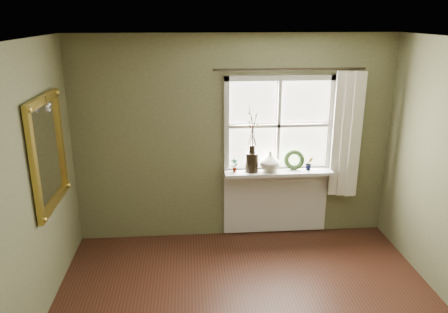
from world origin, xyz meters
name	(u,v)px	position (x,y,z in m)	size (l,w,h in m)	color
ceiling	(270,46)	(0.00, 0.00, 2.60)	(4.50, 4.50, 0.00)	silver
wall_back	(234,139)	(0.00, 2.30, 1.30)	(4.00, 0.10, 2.60)	#656743
window_frame	(278,126)	(0.55, 2.23, 1.48)	(1.36, 0.06, 1.24)	silver
window_sill	(278,172)	(0.55, 2.12, 0.90)	(1.36, 0.26, 0.04)	silver
window_apron	(275,201)	(0.55, 2.23, 0.46)	(1.36, 0.04, 0.88)	silver
dark_jug	(252,162)	(0.21, 2.12, 1.04)	(0.17, 0.17, 0.25)	black
cream_vase	(270,161)	(0.44, 2.12, 1.05)	(0.25, 0.25, 0.26)	beige
wreath	(294,162)	(0.76, 2.16, 1.02)	(0.26, 0.26, 0.06)	#2A401C
potted_plant_left	(234,165)	(-0.01, 2.12, 1.01)	(0.09, 0.06, 0.18)	#2A401C
potted_plant_right	(309,163)	(0.94, 2.12, 1.01)	(0.10, 0.08, 0.17)	#2A401C
curtain	(346,135)	(1.39, 2.13, 1.37)	(0.36, 0.12, 1.59)	silver
curtain_rod	(290,69)	(0.65, 2.17, 2.18)	(0.03, 0.03, 1.84)	black
gilt_mirror	(48,152)	(-1.96, 1.27, 1.50)	(0.10, 0.95, 1.13)	white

